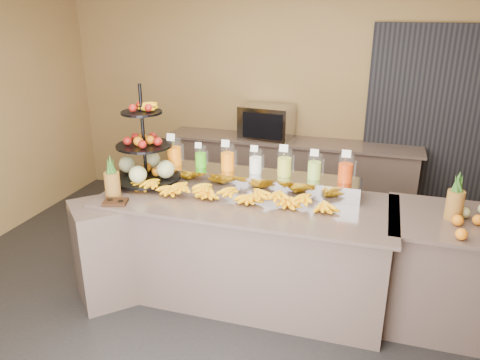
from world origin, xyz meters
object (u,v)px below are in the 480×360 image
at_px(pitcher_tray, 255,180).
at_px(banana_heap, 229,190).
at_px(oven_warmer, 267,122).
at_px(fruit_stand, 149,159).
at_px(condiment_caddy, 115,202).
at_px(right_fruit_pile, 476,220).

xyz_separation_m(pitcher_tray, banana_heap, (-0.15, -0.30, 0.00)).
bearing_deg(banana_heap, oven_warmer, 94.82).
distance_m(fruit_stand, oven_warmer, 1.93).
bearing_deg(fruit_stand, oven_warmer, 81.46).
relative_size(banana_heap, condiment_caddy, 9.84).
distance_m(pitcher_tray, fruit_stand, 0.99).
xyz_separation_m(condiment_caddy, oven_warmer, (0.70, 2.35, 0.19)).
relative_size(fruit_stand, oven_warmer, 1.49).
relative_size(condiment_caddy, right_fruit_pile, 0.43).
bearing_deg(right_fruit_pile, pitcher_tray, 169.81).
bearing_deg(pitcher_tray, fruit_stand, -171.57).
height_order(banana_heap, fruit_stand, fruit_stand).
xyz_separation_m(banana_heap, oven_warmer, (-0.17, 1.97, 0.13)).
bearing_deg(right_fruit_pile, fruit_stand, 176.36).
height_order(pitcher_tray, right_fruit_pile, right_fruit_pile).
height_order(banana_heap, oven_warmer, oven_warmer).
relative_size(fruit_stand, right_fruit_pile, 2.09).
relative_size(pitcher_tray, banana_heap, 0.99).
bearing_deg(pitcher_tray, banana_heap, -116.50).
bearing_deg(fruit_stand, condiment_caddy, -84.10).
relative_size(pitcher_tray, right_fruit_pile, 4.24).
bearing_deg(condiment_caddy, oven_warmer, 73.33).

